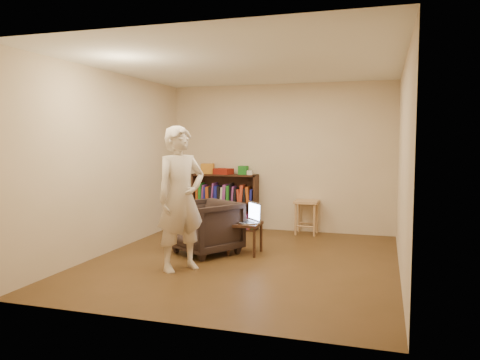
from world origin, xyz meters
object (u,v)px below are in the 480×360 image
(armchair, at_px, (206,227))
(laptop, at_px, (249,218))
(bookshelf, at_px, (225,205))
(side_table, at_px, (245,228))
(person, at_px, (181,199))
(stool, at_px, (307,207))

(armchair, bearing_deg, laptop, 50.05)
(bookshelf, distance_m, side_table, 1.92)
(laptop, bearing_deg, armchair, -113.84)
(person, bearing_deg, side_table, 9.16)
(armchair, distance_m, person, 1.02)
(bookshelf, bearing_deg, stool, -2.44)
(laptop, bearing_deg, bookshelf, 167.41)
(stool, relative_size, person, 0.32)
(stool, bearing_deg, side_table, -110.65)
(person, bearing_deg, armchair, 37.06)
(armchair, bearing_deg, stool, 89.22)
(laptop, height_order, person, person)
(side_table, bearing_deg, stool, 69.35)
(bookshelf, height_order, armchair, bookshelf)
(side_table, distance_m, laptop, 0.15)
(side_table, bearing_deg, laptop, 34.10)
(stool, relative_size, laptop, 1.25)
(bookshelf, relative_size, side_table, 2.69)
(side_table, bearing_deg, armchair, -163.73)
(bookshelf, height_order, side_table, bookshelf)
(stool, distance_m, person, 2.94)
(side_table, height_order, person, person)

